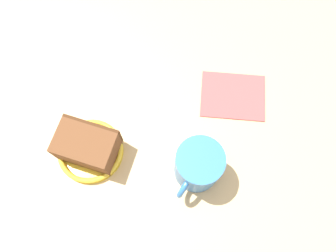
# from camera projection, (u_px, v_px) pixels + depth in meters

# --- Properties ---
(ground_plane) EXTENTS (1.35, 1.35, 0.03)m
(ground_plane) POSITION_uv_depth(u_px,v_px,m) (130.00, 136.00, 0.70)
(ground_plane) COLOR tan
(small_plate) EXTENTS (0.13, 0.13, 0.02)m
(small_plate) POSITION_uv_depth(u_px,v_px,m) (89.00, 151.00, 0.66)
(small_plate) COLOR yellow
(small_plate) RESTS_ON ground_plane
(cake_slice) EXTENTS (0.13, 0.13, 0.07)m
(cake_slice) POSITION_uv_depth(u_px,v_px,m) (86.00, 146.00, 0.63)
(cake_slice) COLOR #472814
(cake_slice) RESTS_ON small_plate
(tea_mug) EXTENTS (0.10, 0.09, 0.10)m
(tea_mug) POSITION_uv_depth(u_px,v_px,m) (197.00, 166.00, 0.61)
(tea_mug) COLOR #3372BF
(tea_mug) RESTS_ON ground_plane
(teaspoon) EXTENTS (0.02, 0.12, 0.01)m
(teaspoon) POSITION_uv_depth(u_px,v_px,m) (149.00, 99.00, 0.70)
(teaspoon) COLOR silver
(teaspoon) RESTS_ON ground_plane
(folded_napkin) EXTENTS (0.17, 0.15, 0.01)m
(folded_napkin) POSITION_uv_depth(u_px,v_px,m) (232.00, 95.00, 0.71)
(folded_napkin) COLOR #B24C4C
(folded_napkin) RESTS_ON ground_plane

